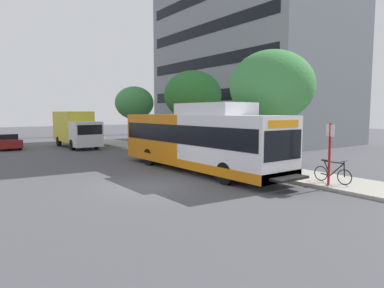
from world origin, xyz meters
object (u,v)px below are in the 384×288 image
Objects in this scene: street_tree_near_stop at (272,86)px; parked_car_far_lane at (7,141)px; street_tree_mid_block at (193,95)px; street_tree_far_block at (134,103)px; transit_bus at (197,140)px; box_truck_background at (76,128)px; bicycle_parked at (332,173)px; bus_stop_sign_pole at (330,150)px.

street_tree_near_stop is 1.44× the size of parked_car_far_lane.
street_tree_mid_block is 9.29m from street_tree_far_block.
transit_bus is 1.75× the size of box_truck_background.
transit_bus is 7.12m from street_tree_mid_block.
parked_car_far_lane is at bearing 109.79° from bicycle_parked.
bus_stop_sign_pole reaches higher than bicycle_parked.
parked_car_far_lane is (-9.05, 25.15, 0.10)m from bicycle_parked.
bicycle_parked is 0.27× the size of street_tree_near_stop.
transit_bus reaches higher than bus_stop_sign_pole.
street_tree_near_stop is at bearing 67.86° from bus_stop_sign_pole.
transit_bus is at bearing 152.72° from street_tree_near_stop.
street_tree_near_stop is 23.38m from parked_car_far_lane.
bus_stop_sign_pole is 0.47× the size of street_tree_far_block.
box_truck_background is at bearing 97.78° from bus_stop_sign_pole.
street_tree_far_block is (3.72, 14.71, 2.36)m from transit_bus.
box_truck_background is (-5.08, 1.64, -2.32)m from street_tree_far_block.
street_tree_mid_block is at bearing 89.89° from street_tree_near_stop.
transit_bus is 6.91m from bus_stop_sign_pole.
street_tree_near_stop is (3.72, -1.92, 2.91)m from transit_bus.
box_truck_background is at bearing 99.36° from bicycle_parked.
bus_stop_sign_pole is 1.48× the size of bicycle_parked.
bus_stop_sign_pole is at bearing -75.04° from transit_bus.
transit_bus is 7.01m from bicycle_parked.
box_truck_background is at bearing 94.76° from transit_bus.
street_tree_mid_block reaches higher than street_tree_far_block.
street_tree_near_stop reaches higher than street_tree_far_block.
street_tree_far_block is at bearing 90.00° from street_tree_near_stop.
street_tree_near_stop reaches higher than bus_stop_sign_pole.
street_tree_near_stop is at bearing 73.92° from bicycle_parked.
bicycle_parked is at bearing -80.64° from box_truck_background.
street_tree_mid_block is 1.11× the size of street_tree_far_block.
transit_bus reaches higher than bicycle_parked.
transit_bus reaches higher than box_truck_background.
street_tree_near_stop reaches higher than street_tree_mid_block.
bicycle_parked is at bearing -69.66° from transit_bus.
bus_stop_sign_pole is 0.43× the size of street_tree_mid_block.
street_tree_near_stop is 1.06× the size of street_tree_mid_block.
bicycle_parked is 6.25m from street_tree_near_stop.
street_tree_mid_block is 0.87× the size of box_truck_background.
street_tree_mid_block is at bearing -89.91° from street_tree_far_block.
bus_stop_sign_pole reaches higher than parked_car_far_lane.
box_truck_background is (-5.08, 18.26, -2.88)m from street_tree_near_stop.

